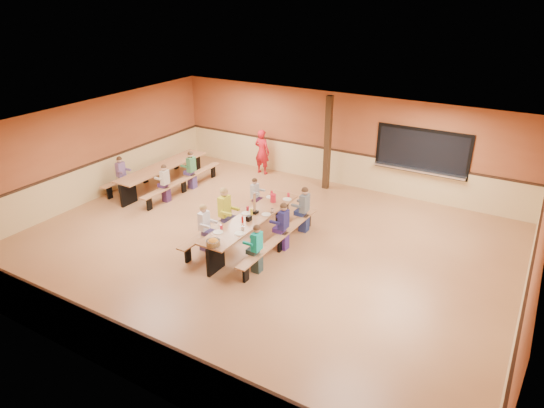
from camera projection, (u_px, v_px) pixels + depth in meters
The scene contains 23 objects.
ground at pixel (260, 246), 12.27m from camera, with size 12.00×12.00×0.00m, color #915B37.
room_envelope at pixel (259, 222), 11.99m from camera, with size 12.04×10.04×3.02m.
kitchen_pass_through at pixel (422, 153), 14.34m from camera, with size 2.78×0.28×1.38m.
structural_post at pixel (328, 143), 15.19m from camera, with size 0.18×0.18×3.00m, color black.
cafeteria_table_main at pixel (252, 225), 12.21m from camera, with size 1.91×3.70×0.74m.
cafeteria_table_second at pixel (163, 172), 15.64m from camera, with size 1.91×3.70×0.74m.
seated_child_white_left at pixel (204, 228), 11.87m from camera, with size 0.37×0.30×1.21m, color white, non-canonical shape.
seated_adult_yellow at pixel (225, 213), 12.52m from camera, with size 0.43×0.35×1.34m, color yellow, non-canonical shape.
seated_child_grey_left at pixel (255, 197), 13.70m from camera, with size 0.32×0.27×1.12m, color #B0B0B0, non-canonical shape.
seated_child_teal_right at pixel (257, 249), 10.96m from camera, with size 0.35×0.29×1.18m, color #0E9F90, non-canonical shape.
seated_child_navy_right at pixel (283, 227), 11.91m from camera, with size 0.38×0.31×1.23m, color #1D1A4E, non-canonical shape.
seated_child_char_right at pixel (304, 210), 12.79m from camera, with size 0.39×0.32×1.24m, color #52585C, non-canonical shape.
seated_child_purple_sec at pixel (121, 175), 15.21m from camera, with size 0.36×0.29×1.18m, color slate, non-canonical shape.
seated_child_green_sec at pixel (192, 170), 15.56m from camera, with size 0.38×0.31×1.22m, color #3A7747, non-canonical shape.
seated_child_tan_sec at pixel (165, 183), 14.59m from camera, with size 0.35×0.28×1.16m, color #B8A891, non-canonical shape.
standing_woman at pixel (262, 152), 16.72m from camera, with size 0.57×0.38×1.57m, color #B2141D.
punch_pitcher at pixel (273, 198), 12.92m from camera, with size 0.16×0.16×0.22m, color red.
chip_bowl at pixel (213, 242), 10.78m from camera, with size 0.32×0.32×0.15m, color orange, non-canonical shape.
napkin_dispenser at pixel (249, 218), 11.90m from camera, with size 0.10×0.14×0.13m, color black.
condiment_mustard at pixel (252, 212), 12.19m from camera, with size 0.06×0.06×0.17m, color yellow.
condiment_ketchup at pixel (242, 220), 11.80m from camera, with size 0.06×0.06×0.17m, color #B2140F.
table_paddle at pixel (255, 208), 12.27m from camera, with size 0.16×0.16×0.56m.
place_settings at pixel (252, 215), 12.10m from camera, with size 0.65×3.30×0.11m, color beige, non-canonical shape.
Camera 1 is at (5.73, -9.08, 6.04)m, focal length 32.00 mm.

